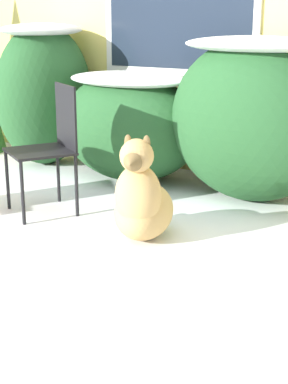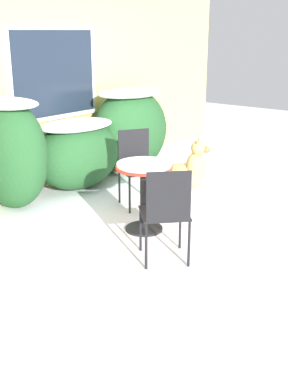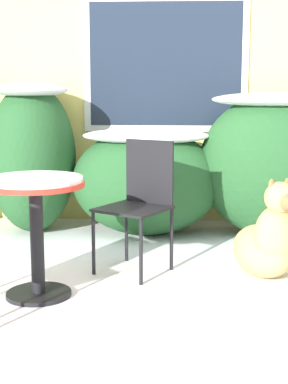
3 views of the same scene
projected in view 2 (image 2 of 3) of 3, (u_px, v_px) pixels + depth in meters
name	position (u px, v px, depth m)	size (l,w,h in m)	color
ground_plane	(179.00, 214.00, 5.57)	(16.00, 16.00, 0.00)	white
house_wall	(46.00, 60.00, 6.35)	(8.00, 0.10, 3.32)	#E5D16B
shrub_left	(10.00, 151.00, 5.58)	(0.74, 1.05, 1.30)	#235128
shrub_middle	(78.00, 152.00, 6.34)	(1.28, 0.87, 0.92)	#235128
shrub_right	(131.00, 128.00, 7.11)	(1.29, 0.92, 1.22)	#235128
patio_table	(144.00, 180.00, 4.95)	(0.59, 0.59, 0.74)	black
patio_chair_near_table	(137.00, 164.00, 5.74)	(0.58, 0.58, 0.90)	black
patio_chair_far_side	(166.00, 211.00, 4.26)	(0.59, 0.59, 0.90)	black
dog	(187.00, 171.00, 6.37)	(0.53, 0.73, 0.69)	tan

